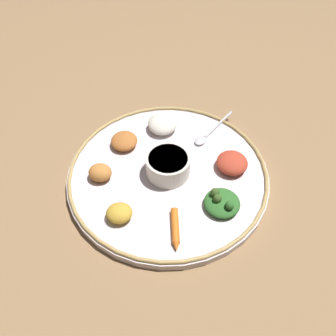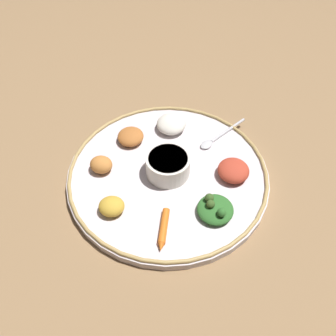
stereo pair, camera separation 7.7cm
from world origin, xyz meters
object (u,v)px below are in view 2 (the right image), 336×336
object	(u,v)px
greens_pile	(215,209)
carrot_near_spoon	(164,229)
center_bowl	(168,165)
spoon	(216,138)

from	to	relation	value
greens_pile	carrot_near_spoon	size ratio (longest dim) A/B	0.96
carrot_near_spoon	center_bowl	bearing A→B (deg)	-69.59
spoon	center_bowl	bearing A→B (deg)	65.56
carrot_near_spoon	spoon	bearing A→B (deg)	-92.59
center_bowl	carrot_near_spoon	bearing A→B (deg)	110.41
center_bowl	carrot_near_spoon	xyz separation A→B (m)	(-0.05, 0.14, -0.02)
spoon	carrot_near_spoon	xyz separation A→B (m)	(0.01, 0.28, 0.00)
greens_pile	center_bowl	bearing A→B (deg)	-24.60
spoon	carrot_near_spoon	size ratio (longest dim) A/B	1.58
center_bowl	spoon	bearing A→B (deg)	-114.44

